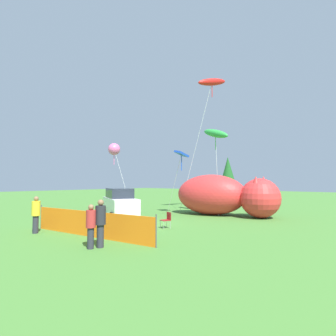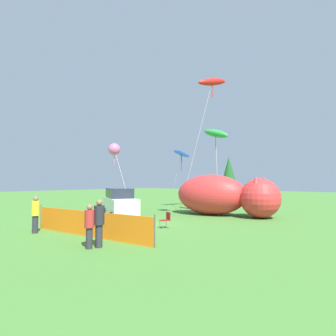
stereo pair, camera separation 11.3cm
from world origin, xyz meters
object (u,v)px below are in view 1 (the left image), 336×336
(kite_green_fish, at_px, (215,134))
(inflatable_cat, at_px, (223,196))
(spectator_in_red_shirt, at_px, (36,213))
(folding_chair, at_px, (167,219))
(spectator_in_grey_shirt, at_px, (100,221))
(parked_car, at_px, (120,203))
(kite_red_lizard, at_px, (212,82))
(spectator_in_green_shirt, at_px, (91,224))
(kite_blue_box, at_px, (181,155))
(kite_pink_octopus, at_px, (114,149))

(kite_green_fish, bearing_deg, inflatable_cat, -26.77)
(spectator_in_red_shirt, bearing_deg, folding_chair, 53.45)
(spectator_in_grey_shirt, bearing_deg, spectator_in_red_shirt, -174.36)
(parked_car, relative_size, kite_red_lizard, 0.40)
(spectator_in_grey_shirt, bearing_deg, folding_chair, 99.57)
(kite_red_lizard, bearing_deg, inflatable_cat, -38.81)
(parked_car, distance_m, inflatable_cat, 7.59)
(spectator_in_red_shirt, xyz_separation_m, kite_green_fish, (2.82, 12.42, 5.33))
(folding_chair, xyz_separation_m, spectator_in_grey_shirt, (0.82, -4.84, 0.50))
(folding_chair, bearing_deg, spectator_in_green_shirt, 27.63)
(kite_green_fish, bearing_deg, spectator_in_grey_shirt, -80.84)
(kite_blue_box, xyz_separation_m, kite_red_lizard, (1.01, 2.94, 6.32))
(kite_blue_box, distance_m, kite_red_lizard, 7.04)
(spectator_in_grey_shirt, xyz_separation_m, kite_pink_octopus, (-9.10, 7.57, 4.23))
(kite_pink_octopus, relative_size, kite_blue_box, 1.15)
(spectator_in_grey_shirt, bearing_deg, kite_blue_box, 110.84)
(spectator_in_green_shirt, relative_size, spectator_in_grey_shirt, 0.91)
(inflatable_cat, bearing_deg, spectator_in_green_shirt, -95.05)
(kite_blue_box, bearing_deg, kite_pink_octopus, -155.89)
(folding_chair, relative_size, inflatable_cat, 0.11)
(parked_car, relative_size, spectator_in_grey_shirt, 2.50)
(parked_car, distance_m, kite_blue_box, 5.98)
(kite_blue_box, xyz_separation_m, kite_green_fish, (1.86, 2.01, 1.70))
(spectator_in_red_shirt, xyz_separation_m, kite_blue_box, (0.96, 10.41, 3.62))
(parked_car, relative_size, kite_blue_box, 0.92)
(spectator_in_green_shirt, height_order, spectator_in_grey_shirt, spectator_in_grey_shirt)
(kite_red_lizard, height_order, kite_green_fish, kite_red_lizard)
(folding_chair, relative_size, kite_blue_box, 0.17)
(kite_pink_octopus, distance_m, kite_red_lizard, 10.03)
(kite_red_lizard, distance_m, kite_green_fish, 4.78)
(parked_car, distance_m, spectator_in_grey_shirt, 8.22)
(spectator_in_green_shirt, height_order, kite_red_lizard, kite_red_lizard)
(kite_pink_octopus, bearing_deg, spectator_in_grey_shirt, -39.76)
(kite_blue_box, bearing_deg, folding_chair, -59.81)
(kite_blue_box, bearing_deg, parked_car, -116.77)
(folding_chair, relative_size, kite_green_fish, 0.12)
(kite_pink_octopus, xyz_separation_m, kite_green_fish, (7.17, 4.39, 1.08))
(kite_green_fish, bearing_deg, folding_chair, -81.12)
(spectator_in_red_shirt, distance_m, kite_pink_octopus, 10.08)
(folding_chair, relative_size, kite_pink_octopus, 0.15)
(spectator_in_red_shirt, bearing_deg, kite_blue_box, 84.72)
(folding_chair, distance_m, kite_pink_octopus, 9.92)
(inflatable_cat, bearing_deg, spectator_in_grey_shirt, -94.34)
(parked_car, xyz_separation_m, kite_pink_octopus, (-3.16, 1.88, 4.23))
(folding_chair, distance_m, spectator_in_grey_shirt, 4.93)
(folding_chair, bearing_deg, spectator_in_red_shirt, -16.61)
(parked_car, bearing_deg, folding_chair, 16.31)
(parked_car, xyz_separation_m, folding_chair, (5.12, -0.85, -0.50))
(folding_chair, relative_size, kite_red_lizard, 0.07)
(spectator_in_green_shirt, bearing_deg, kite_green_fish, 98.38)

